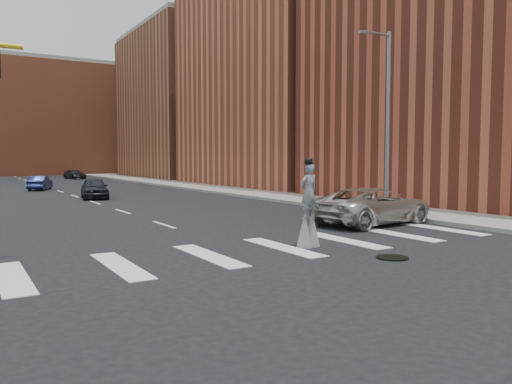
{
  "coord_description": "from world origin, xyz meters",
  "views": [
    {
      "loc": [
        -7.51,
        -11.91,
        2.85
      ],
      "look_at": [
        1.04,
        2.2,
        1.7
      ],
      "focal_mm": 35.0,
      "sensor_mm": 36.0,
      "label": 1
    }
  ],
  "objects": [
    {
      "name": "ground_plane",
      "position": [
        0.0,
        0.0,
        0.0
      ],
      "size": [
        160.0,
        160.0,
        0.0
      ],
      "primitive_type": "plane",
      "color": "black",
      "rests_on": "ground"
    },
    {
      "name": "sidewalk_right",
      "position": [
        12.5,
        25.0,
        0.09
      ],
      "size": [
        5.0,
        90.0,
        0.18
      ],
      "primitive_type": "cube",
      "color": "gray",
      "rests_on": "ground"
    },
    {
      "name": "manhole",
      "position": [
        3.0,
        -2.0,
        0.02
      ],
      "size": [
        0.9,
        0.9,
        0.04
      ],
      "primitive_type": "cylinder",
      "color": "black",
      "rests_on": "ground"
    },
    {
      "name": "building_near",
      "position": [
        22.0,
        8.0,
        11.0
      ],
      "size": [
        16.0,
        20.0,
        22.0
      ],
      "primitive_type": "cube",
      "color": "brown",
      "rests_on": "ground"
    },
    {
      "name": "building_mid",
      "position": [
        22.0,
        30.0,
        12.0
      ],
      "size": [
        16.0,
        22.0,
        24.0
      ],
      "primitive_type": "cube",
      "color": "#B35638",
      "rests_on": "ground"
    },
    {
      "name": "building_far",
      "position": [
        22.0,
        54.0,
        10.0
      ],
      "size": [
        16.0,
        22.0,
        20.0
      ],
      "primitive_type": "cube",
      "color": "#955337",
      "rests_on": "ground"
    },
    {
      "name": "building_backdrop",
      "position": [
        6.0,
        78.0,
        9.0
      ],
      "size": [
        26.0,
        14.0,
        18.0
      ],
      "primitive_type": "cube",
      "color": "#B35638",
      "rests_on": "ground"
    },
    {
      "name": "streetlight",
      "position": [
        10.9,
        6.0,
        4.9
      ],
      "size": [
        2.05,
        0.2,
        9.0
      ],
      "color": "slate",
      "rests_on": "ground"
    },
    {
      "name": "stilt_performer",
      "position": [
        2.09,
        0.7,
        1.12
      ],
      "size": [
        0.84,
        0.55,
        2.84
      ],
      "rotation": [
        0.0,
        0.0,
        3.24
      ],
      "color": "#342215",
      "rests_on": "ground"
    },
    {
      "name": "suv_crossing",
      "position": [
        7.73,
        3.59,
        0.78
      ],
      "size": [
        5.91,
        3.23,
        1.57
      ],
      "primitive_type": "imported",
      "rotation": [
        0.0,
        0.0,
        1.69
      ],
      "color": "#B9B7AF",
      "rests_on": "ground"
    },
    {
      "name": "car_near",
      "position": [
        0.75,
        23.29,
        0.72
      ],
      "size": [
        2.36,
        4.42,
        1.43
      ],
      "primitive_type": "imported",
      "rotation": [
        0.0,
        0.0,
        -0.17
      ],
      "color": "black",
      "rests_on": "ground"
    },
    {
      "name": "car_mid",
      "position": [
        -1.16,
        34.76,
        0.61
      ],
      "size": [
        2.57,
        3.91,
        1.22
      ],
      "primitive_type": "imported",
      "rotation": [
        0.0,
        0.0,
        2.76
      ],
      "color": "#161E4D",
      "rests_on": "ground"
    },
    {
      "name": "car_far",
      "position": [
        6.0,
        56.27,
        0.59
      ],
      "size": [
        2.62,
        4.32,
        1.17
      ],
      "primitive_type": "imported",
      "rotation": [
        0.0,
        0.0,
        0.26
      ],
      "color": "black",
      "rests_on": "ground"
    }
  ]
}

